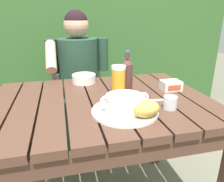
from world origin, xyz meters
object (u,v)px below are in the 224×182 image
(water_glass_small, at_px, (170,103))
(butter_tub, at_px, (171,85))
(diner_bowl, at_px, (84,79))
(beer_glass, at_px, (118,80))
(table_knife, at_px, (147,101))
(serving_plate, at_px, (125,111))
(person_eating, at_px, (79,76))
(bread_roll, at_px, (146,109))
(soup_bowl, at_px, (125,103))
(chair_near_diner, at_px, (79,96))
(beer_bottle, at_px, (127,74))

(water_glass_small, xyz_separation_m, butter_tub, (0.13, 0.24, -0.00))
(diner_bowl, bearing_deg, beer_glass, -57.79)
(table_knife, relative_size, diner_bowl, 0.99)
(serving_plate, bearing_deg, person_eating, 98.68)
(bread_roll, bearing_deg, beer_glass, 95.87)
(water_glass_small, bearing_deg, soup_bowl, 177.31)
(chair_near_diner, distance_m, beer_glass, 0.90)
(bread_roll, xyz_separation_m, table_knife, (0.08, 0.18, -0.04))
(soup_bowl, xyz_separation_m, beer_glass, (0.04, 0.24, 0.03))
(chair_near_diner, xyz_separation_m, serving_plate, (0.12, -1.03, 0.30))
(serving_plate, relative_size, bread_roll, 2.20)
(soup_bowl, bearing_deg, chair_near_diner, 96.86)
(person_eating, bearing_deg, soup_bowl, -81.32)
(chair_near_diner, xyz_separation_m, beer_glass, (0.16, -0.80, 0.37))
(bread_roll, xyz_separation_m, beer_glass, (-0.03, 0.32, 0.03))
(water_glass_small, relative_size, butter_tub, 0.57)
(diner_bowl, bearing_deg, chair_near_diner, 90.00)
(person_eating, relative_size, table_knife, 8.24)
(soup_bowl, height_order, butter_tub, soup_bowl)
(chair_near_diner, xyz_separation_m, water_glass_small, (0.34, -1.04, 0.32))
(diner_bowl, bearing_deg, butter_tub, -28.96)
(serving_plate, relative_size, beer_bottle, 1.28)
(soup_bowl, xyz_separation_m, water_glass_small, (0.22, -0.01, -0.02))
(water_glass_small, bearing_deg, diner_bowl, 124.26)
(serving_plate, distance_m, beer_bottle, 0.30)
(soup_bowl, xyz_separation_m, diner_bowl, (-0.12, 0.49, -0.02))
(soup_bowl, distance_m, beer_glass, 0.24)
(chair_near_diner, xyz_separation_m, soup_bowl, (0.12, -1.03, 0.34))
(chair_near_diner, height_order, table_knife, chair_near_diner)
(person_eating, xyz_separation_m, beer_glass, (0.16, -0.60, 0.13))
(water_glass_small, distance_m, table_knife, 0.13)
(person_eating, xyz_separation_m, beer_bottle, (0.22, -0.56, 0.15))
(serving_plate, distance_m, soup_bowl, 0.04)
(soup_bowl, height_order, table_knife, soup_bowl)
(serving_plate, distance_m, water_glass_small, 0.22)
(person_eating, bearing_deg, beer_bottle, -68.34)
(chair_near_diner, relative_size, diner_bowl, 6.54)
(serving_plate, height_order, water_glass_small, water_glass_small)
(beer_glass, relative_size, water_glass_small, 2.53)
(water_glass_small, bearing_deg, serving_plate, 177.31)
(chair_near_diner, distance_m, bread_roll, 1.18)
(person_eating, bearing_deg, butter_tub, -51.83)
(chair_near_diner, relative_size, butter_tub, 8.86)
(chair_near_diner, distance_m, soup_bowl, 1.10)
(beer_glass, distance_m, water_glass_small, 0.31)
(beer_bottle, bearing_deg, water_glass_small, -66.87)
(person_eating, distance_m, water_glass_small, 0.92)
(person_eating, height_order, beer_glass, person_eating)
(serving_plate, bearing_deg, chair_near_diner, 96.86)
(butter_tub, height_order, diner_bowl, same)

